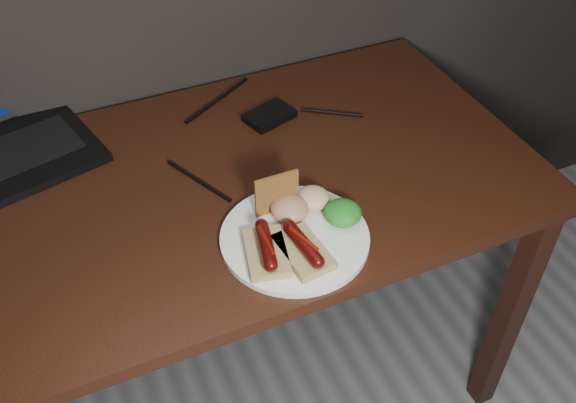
# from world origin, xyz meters

# --- Properties ---
(desk) EXTENTS (1.40, 0.70, 0.75)m
(desk) POSITION_xyz_m (0.00, 1.38, 0.66)
(desk) COLOR #361A0D
(desk) RESTS_ON ground
(hard_drive) EXTENTS (0.12, 0.10, 0.02)m
(hard_drive) POSITION_xyz_m (0.23, 1.54, 0.76)
(hard_drive) COLOR black
(hard_drive) RESTS_ON desk
(desk_cables) EXTENTS (0.98, 0.40, 0.01)m
(desk_cables) POSITION_xyz_m (-0.02, 1.51, 0.75)
(desk_cables) COLOR black
(desk_cables) RESTS_ON desk
(plate) EXTENTS (0.32, 0.32, 0.01)m
(plate) POSITION_xyz_m (0.13, 1.17, 0.76)
(plate) COLOR white
(plate) RESTS_ON desk
(bread_sausage_left) EXTENTS (0.09, 0.13, 0.04)m
(bread_sausage_left) POSITION_xyz_m (0.06, 1.15, 0.78)
(bread_sausage_left) COLOR tan
(bread_sausage_left) RESTS_ON plate
(bread_sausage_center) EXTENTS (0.08, 0.12, 0.04)m
(bread_sausage_center) POSITION_xyz_m (0.12, 1.12, 0.78)
(bread_sausage_center) COLOR tan
(bread_sausage_center) RESTS_ON plate
(crispbread) EXTENTS (0.09, 0.01, 0.08)m
(crispbread) POSITION_xyz_m (0.12, 1.25, 0.80)
(crispbread) COLOR #A1692C
(crispbread) RESTS_ON plate
(salad_greens) EXTENTS (0.07, 0.07, 0.04)m
(salad_greens) POSITION_xyz_m (0.22, 1.17, 0.78)
(salad_greens) COLOR #13631A
(salad_greens) RESTS_ON plate
(salsa_mound) EXTENTS (0.07, 0.07, 0.04)m
(salsa_mound) POSITION_xyz_m (0.14, 1.22, 0.78)
(salsa_mound) COLOR #A32410
(salsa_mound) RESTS_ON plate
(coleslaw_mound) EXTENTS (0.06, 0.06, 0.04)m
(coleslaw_mound) POSITION_xyz_m (0.19, 1.23, 0.78)
(coleslaw_mound) COLOR beige
(coleslaw_mound) RESTS_ON plate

